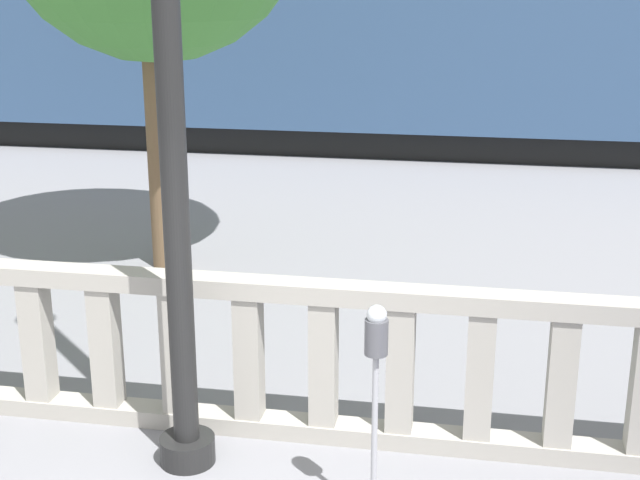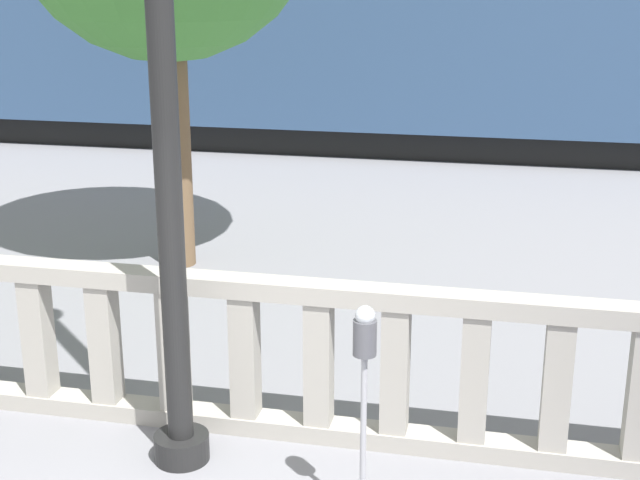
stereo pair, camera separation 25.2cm
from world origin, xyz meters
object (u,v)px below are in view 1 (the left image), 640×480
train_near (556,53)px  train_far (585,18)px  parking_meter (376,354)px  lamppost (166,20)px

train_near → train_far: train_near is taller
parking_meter → train_far: 27.26m
train_near → train_far: (1.94, 14.15, -0.04)m
lamppost → parking_meter: 2.50m
parking_meter → train_near: bearing=81.4°
parking_meter → train_near: size_ratio=0.05×
train_near → lamppost: bearing=-105.2°
parking_meter → train_near: 13.00m
lamppost → train_near: 12.89m
parking_meter → train_far: train_far is taller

